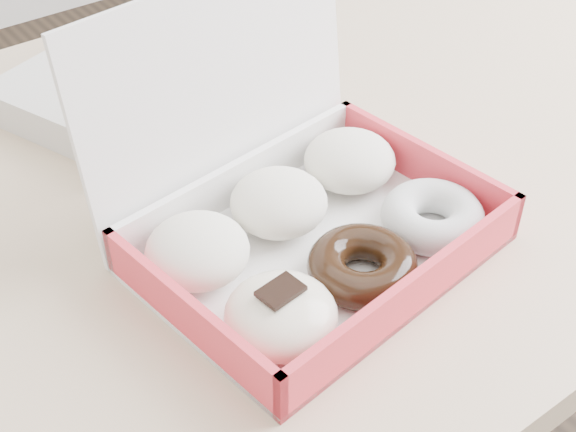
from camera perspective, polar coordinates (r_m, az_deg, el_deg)
table at (r=0.97m, az=3.83°, el=2.82°), size 1.20×0.80×0.75m
donut_box at (r=0.73m, az=1.03°, el=-0.15°), size 0.34×0.30×0.23m
newspapers at (r=0.98m, az=-11.40°, el=9.38°), size 0.32×0.29×0.04m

